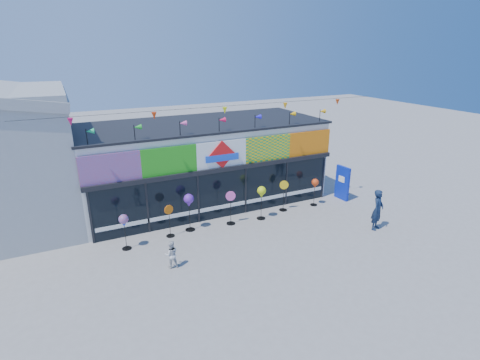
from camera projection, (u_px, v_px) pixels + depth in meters
ground at (256, 250)px, 14.94m from camera, size 80.00×80.00×0.00m
kite_shop at (203, 162)px, 19.31m from camera, size 16.00×5.70×5.31m
blue_sign at (342, 183)px, 19.68m from camera, size 0.21×0.91×1.80m
spinner_0 at (124, 222)px, 14.61m from camera, size 0.38×0.38×1.50m
spinner_1 at (169, 220)px, 15.77m from camera, size 0.40×0.37×1.44m
spinner_2 at (189, 201)px, 16.11m from camera, size 0.43×0.43×1.71m
spinner_3 at (231, 207)px, 16.87m from camera, size 0.44×0.41×1.59m
spinner_4 at (262, 193)px, 17.23m from camera, size 0.41×0.41×1.62m
spinner_5 at (284, 195)px, 18.31m from camera, size 0.42×0.40×1.55m
spinner_6 at (315, 184)px, 18.81m from camera, size 0.36×0.36×1.42m
adult_man at (378, 210)px, 16.37m from camera, size 0.80×0.70×1.84m
child at (171, 254)px, 13.59m from camera, size 0.55×0.37×1.05m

